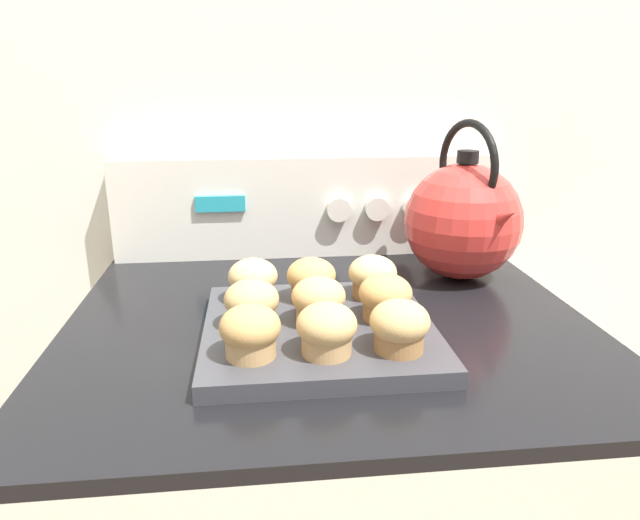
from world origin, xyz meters
TOP-DOWN VIEW (x-y plane):
  - wall_back at (0.00, 0.71)m, footprint 8.00×0.05m
  - control_panel at (0.00, 0.65)m, footprint 0.72×0.07m
  - muffin_pan at (-0.02, 0.27)m, footprint 0.30×0.30m
  - muffin_r0_c0 at (-0.11, 0.19)m, footprint 0.07×0.07m
  - muffin_r0_c1 at (-0.02, 0.19)m, footprint 0.07×0.07m
  - muffin_r0_c2 at (0.06, 0.19)m, footprint 0.07×0.07m
  - muffin_r1_c0 at (-0.11, 0.27)m, footprint 0.07×0.07m
  - muffin_r1_c1 at (-0.02, 0.27)m, footprint 0.07×0.07m
  - muffin_r1_c2 at (0.07, 0.28)m, footprint 0.07×0.07m
  - muffin_r2_c0 at (-0.10, 0.36)m, footprint 0.07×0.07m
  - muffin_r2_c1 at (-0.02, 0.36)m, footprint 0.07×0.07m
  - muffin_r2_c2 at (0.07, 0.36)m, footprint 0.07×0.07m
  - tea_kettle at (0.24, 0.49)m, footprint 0.19×0.23m

SIDE VIEW (x-z plane):
  - muffin_pan at x=-0.02m, z-range 0.90..0.92m
  - muffin_r0_c0 at x=-0.11m, z-range 0.92..0.99m
  - muffin_r0_c1 at x=-0.02m, z-range 0.92..0.99m
  - muffin_r0_c2 at x=0.06m, z-range 0.92..0.99m
  - muffin_r1_c0 at x=-0.11m, z-range 0.92..0.99m
  - muffin_r1_c1 at x=-0.02m, z-range 0.92..0.99m
  - muffin_r1_c2 at x=0.07m, z-range 0.92..0.99m
  - muffin_r2_c0 at x=-0.10m, z-range 0.92..0.99m
  - muffin_r2_c1 at x=-0.02m, z-range 0.92..0.99m
  - muffin_r2_c2 at x=0.07m, z-range 0.92..0.99m
  - control_panel at x=0.00m, z-range 0.90..1.09m
  - tea_kettle at x=0.24m, z-range 0.87..1.14m
  - wall_back at x=0.00m, z-range 0.00..2.40m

